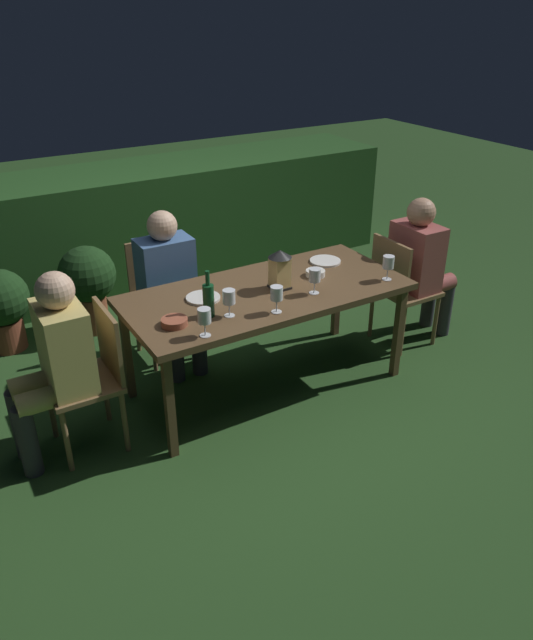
% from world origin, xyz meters
% --- Properties ---
extents(ground_plane, '(16.00, 16.00, 0.00)m').
position_xyz_m(ground_plane, '(0.00, 0.00, 0.00)').
color(ground_plane, '#26471E').
extents(dining_table, '(1.86, 0.86, 0.74)m').
position_xyz_m(dining_table, '(0.00, 0.00, 0.68)').
color(dining_table, brown).
rests_on(dining_table, ground).
extents(chair_head_near, '(0.40, 0.42, 0.87)m').
position_xyz_m(chair_head_near, '(-1.18, 0.00, 0.49)').
color(chair_head_near, brown).
rests_on(chair_head_near, ground).
extents(person_in_mustard, '(0.48, 0.38, 1.15)m').
position_xyz_m(person_in_mustard, '(-1.38, 0.00, 0.64)').
color(person_in_mustard, tan).
rests_on(person_in_mustard, ground).
extents(chair_head_far, '(0.40, 0.42, 0.87)m').
position_xyz_m(chair_head_far, '(1.18, 0.00, 0.49)').
color(chair_head_far, brown).
rests_on(chair_head_far, ground).
extents(person_in_rust, '(0.48, 0.38, 1.15)m').
position_xyz_m(person_in_rust, '(1.38, 0.00, 0.64)').
color(person_in_rust, '#9E4C47').
rests_on(person_in_rust, ground).
extents(chair_side_right_a, '(0.42, 0.40, 0.87)m').
position_xyz_m(chair_side_right_a, '(-0.42, 0.82, 0.49)').
color(chair_side_right_a, brown).
rests_on(chair_side_right_a, ground).
extents(person_in_blue, '(0.38, 0.47, 1.15)m').
position_xyz_m(person_in_blue, '(-0.42, 0.62, 0.64)').
color(person_in_blue, '#426699').
rests_on(person_in_blue, ground).
extents(lantern_centerpiece, '(0.15, 0.15, 0.27)m').
position_xyz_m(lantern_centerpiece, '(0.09, -0.02, 0.88)').
color(lantern_centerpiece, black).
rests_on(lantern_centerpiece, dining_table).
extents(green_bottle_on_table, '(0.07, 0.07, 0.29)m').
position_xyz_m(green_bottle_on_table, '(-0.48, -0.14, 0.84)').
color(green_bottle_on_table, '#144723').
rests_on(green_bottle_on_table, dining_table).
extents(wine_glass_a, '(0.08, 0.08, 0.17)m').
position_xyz_m(wine_glass_a, '(-0.11, -0.30, 0.85)').
color(wine_glass_a, silver).
rests_on(wine_glass_a, dining_table).
extents(wine_glass_b, '(0.08, 0.08, 0.17)m').
position_xyz_m(wine_glass_b, '(-0.61, -0.35, 0.85)').
color(wine_glass_b, silver).
rests_on(wine_glass_b, dining_table).
extents(wine_glass_c, '(0.08, 0.08, 0.17)m').
position_xyz_m(wine_glass_c, '(0.79, -0.27, 0.85)').
color(wine_glass_c, silver).
rests_on(wine_glass_c, dining_table).
extents(wine_glass_d, '(0.08, 0.08, 0.17)m').
position_xyz_m(wine_glass_d, '(0.24, -0.20, 0.85)').
color(wine_glass_d, silver).
rests_on(wine_glass_d, dining_table).
extents(wine_glass_e, '(0.08, 0.08, 0.17)m').
position_xyz_m(wine_glass_e, '(-0.38, -0.20, 0.85)').
color(wine_glass_e, silver).
rests_on(wine_glass_e, dining_table).
extents(plate_a, '(0.22, 0.22, 0.01)m').
position_xyz_m(plate_a, '(-0.41, 0.09, 0.74)').
color(plate_a, silver).
rests_on(plate_a, dining_table).
extents(plate_b, '(0.22, 0.22, 0.01)m').
position_xyz_m(plate_b, '(0.61, 0.19, 0.74)').
color(plate_b, white).
rests_on(plate_b, dining_table).
extents(bowl_olives, '(0.15, 0.15, 0.04)m').
position_xyz_m(bowl_olives, '(-0.71, -0.14, 0.76)').
color(bowl_olives, '#9E5138').
rests_on(bowl_olives, dining_table).
extents(bowl_bread, '(0.13, 0.13, 0.04)m').
position_xyz_m(bowl_bread, '(0.41, 0.03, 0.76)').
color(bowl_bread, silver).
rests_on(bowl_bread, dining_table).
extents(hedge_backdrop, '(4.88, 0.90, 1.06)m').
position_xyz_m(hedge_backdrop, '(0.00, 2.28, 0.53)').
color(hedge_backdrop, '#234C1E').
rests_on(hedge_backdrop, ground).
extents(potted_plant_by_hedge, '(0.43, 0.43, 0.65)m').
position_xyz_m(potted_plant_by_hedge, '(-1.45, 1.48, 0.38)').
color(potted_plant_by_hedge, brown).
rests_on(potted_plant_by_hedge, ground).
extents(potted_plant_corner, '(0.45, 0.45, 0.72)m').
position_xyz_m(potted_plant_corner, '(-0.79, 1.43, 0.44)').
color(potted_plant_corner, brown).
rests_on(potted_plant_corner, ground).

